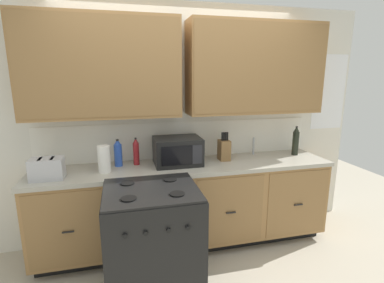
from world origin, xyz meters
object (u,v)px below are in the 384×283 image
Objects in this scene: paper_towel_roll at (104,159)px; knife_block at (224,150)px; stove_range at (153,242)px; bottle_red at (136,152)px; toaster at (47,169)px; bottle_dark at (296,141)px; microwave at (178,151)px; bottle_blue at (118,153)px.

knife_block is at bearing 5.09° from paper_towel_roll.
bottle_red reaches higher than stove_range.
paper_towel_roll is at bearing -150.79° from bottle_red.
bottle_dark reaches higher than toaster.
microwave is at bearing -11.45° from bottle_red.
stove_range is 3.34× the size of bottle_red.
stove_range is 1.98m from bottle_dark.
toaster is 1.00× the size of bottle_blue.
bottle_dark is at bearing 21.99° from stove_range.
knife_block reaches higher than bottle_red.
paper_towel_roll is at bearing -174.91° from knife_block.
bottle_red is at bearing 2.20° from bottle_blue.
stove_range is 0.96m from bottle_red.
toaster is 0.66m from bottle_blue.
bottle_dark is at bearing 0.36° from knife_block.
bottle_dark is at bearing -1.42° from bottle_blue.
bottle_red is at bearing 17.10° from toaster.
bottle_red is (0.80, 0.24, 0.04)m from toaster.
bottle_dark is (1.81, -0.06, 0.03)m from bottle_red.
toaster is 0.49m from paper_towel_roll.
knife_block reaches higher than toaster.
knife_block is at bearing 6.02° from toaster.
paper_towel_roll is (0.49, 0.07, 0.03)m from toaster.
bottle_dark is 2.00m from bottle_blue.
microwave is 1.85× the size of paper_towel_roll.
bottle_blue is (-0.60, 0.08, -0.00)m from microwave.
microwave is at bearing -178.84° from bottle_dark.
bottle_blue is (-1.99, 0.05, -0.03)m from bottle_dark.
bottle_dark is 1.20× the size of bottle_blue.
paper_towel_roll is 0.35m from bottle_red.
microwave reaches higher than paper_towel_roll.
microwave is 0.43m from bottle_red.
toaster is (-1.21, -0.16, -0.04)m from microwave.
microwave is 1.72× the size of bottle_blue.
bottle_dark is at bearing -1.78° from bottle_red.
bottle_dark is (2.12, 0.12, 0.03)m from paper_towel_roll.
bottle_blue is at bearing 178.58° from bottle_dark.
microwave is (0.35, 0.68, 0.59)m from stove_range.
paper_towel_roll is (-0.73, -0.09, -0.01)m from microwave.
bottle_blue is at bearing 177.19° from knife_block.
bottle_blue is (0.61, 0.24, 0.04)m from toaster.
toaster is at bearing -175.87° from bottle_dark.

